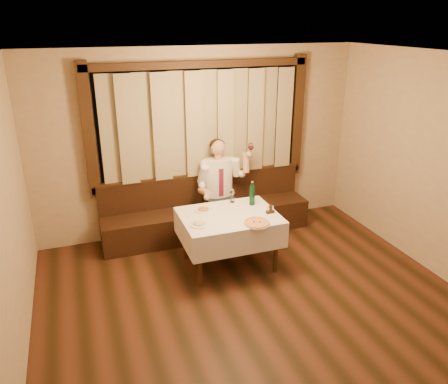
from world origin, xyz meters
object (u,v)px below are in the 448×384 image
object	(u,v)px
pizza	(257,223)
pasta_red	(203,208)
seated_man	(220,182)
pasta_cream	(199,222)
cruet_caddy	(270,210)
green_bottle	(252,195)
banquette	(206,215)
dining_table	(229,222)

from	to	relation	value
pizza	pasta_red	distance (m)	0.80
pasta_red	seated_man	distance (m)	0.85
pasta_red	pasta_cream	size ratio (longest dim) A/B	0.97
pasta_cream	cruet_caddy	distance (m)	0.99
pizza	green_bottle	xyz separation A→B (m)	(0.18, 0.59, 0.13)
pizza	pasta_cream	world-z (taller)	pasta_cream
banquette	cruet_caddy	bearing A→B (deg)	-65.40
pasta_cream	green_bottle	world-z (taller)	green_bottle
dining_table	seated_man	xyz separation A→B (m)	(0.20, 0.93, 0.21)
green_bottle	seated_man	size ratio (longest dim) A/B	0.23
pizza	pasta_red	size ratio (longest dim) A/B	1.42
pasta_red	cruet_caddy	distance (m)	0.89
cruet_caddy	seated_man	xyz separation A→B (m)	(-0.33, 1.07, 0.06)
banquette	seated_man	bearing A→B (deg)	-24.54
banquette	green_bottle	size ratio (longest dim) A/B	9.37
cruet_caddy	dining_table	bearing A→B (deg)	162.67
pizza	pasta_cream	xyz separation A→B (m)	(-0.69, 0.22, 0.02)
dining_table	seated_man	size ratio (longest dim) A/B	0.85
pasta_cream	pasta_red	bearing A→B (deg)	65.76
pasta_red	green_bottle	xyz separation A→B (m)	(0.69, -0.03, 0.11)
pizza	green_bottle	bearing A→B (deg)	72.75
banquette	green_bottle	world-z (taller)	green_bottle
banquette	pasta_red	distance (m)	0.96
seated_man	dining_table	bearing A→B (deg)	-102.10
cruet_caddy	seated_man	distance (m)	1.12
dining_table	pasta_red	world-z (taller)	pasta_red
banquette	pasta_cream	world-z (taller)	banquette
banquette	dining_table	distance (m)	1.08
banquette	pizza	world-z (taller)	banquette
pasta_red	pizza	bearing A→B (deg)	-50.42
pasta_red	cruet_caddy	world-z (taller)	cruet_caddy
dining_table	pizza	world-z (taller)	pizza
dining_table	cruet_caddy	distance (m)	0.57
banquette	pizza	size ratio (longest dim) A/B	9.37
banquette	pasta_cream	size ratio (longest dim) A/B	12.92
pasta_red	green_bottle	distance (m)	0.70
green_bottle	cruet_caddy	world-z (taller)	green_bottle
pasta_cream	seated_man	world-z (taller)	seated_man
dining_table	cruet_caddy	world-z (taller)	cruet_caddy
cruet_caddy	seated_man	world-z (taller)	seated_man
pasta_cream	green_bottle	xyz separation A→B (m)	(0.87, 0.37, 0.11)
pasta_cream	cruet_caddy	world-z (taller)	cruet_caddy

